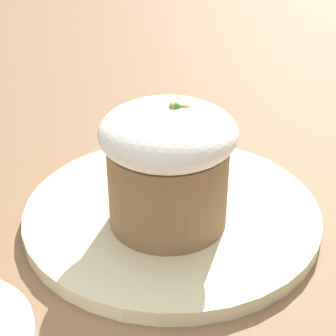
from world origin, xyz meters
The scene contains 4 objects.
ground_plane centered at (0.00, 0.00, 0.00)m, with size 4.00×4.00×0.00m, color #846042.
dessert_plate centered at (0.00, 0.00, 0.01)m, with size 0.24×0.24×0.01m.
carrot_cake centered at (-0.01, -0.02, 0.06)m, with size 0.10×0.10×0.10m.
spoon centered at (0.02, 0.01, 0.02)m, with size 0.07×0.12×0.01m.
Camera 1 is at (-0.05, -0.38, 0.27)m, focal length 60.00 mm.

